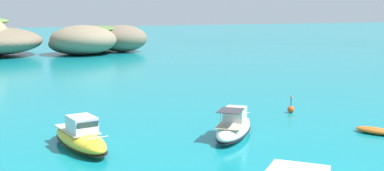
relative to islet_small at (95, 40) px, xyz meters
name	(u,v)px	position (x,y,z in m)	size (l,w,h in m)	color
islet_small	(95,40)	(0.00, 0.00, 0.00)	(22.29, 22.31, 5.30)	#84755B
motorboat_yellow	(81,137)	(-13.37, -63.02, -1.73)	(3.29, 7.18, 2.05)	yellow
motorboat_white	(234,127)	(-3.42, -64.06, -1.77)	(5.52, 6.21, 2.02)	white
dinghy_tender	(375,130)	(5.81, -67.03, -2.19)	(2.17, 2.81, 0.58)	orange
channel_buoy	(291,109)	(4.31, -59.07, -2.08)	(0.56, 0.56, 1.48)	#E54C19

